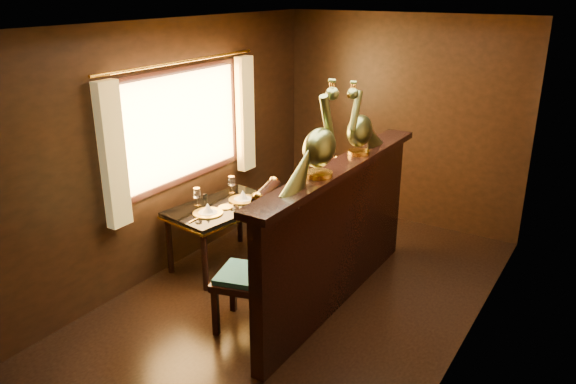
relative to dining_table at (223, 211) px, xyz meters
name	(u,v)px	position (x,y,z in m)	size (l,w,h in m)	color
ground	(291,307)	(1.05, -0.36, -0.60)	(5.00, 5.00, 0.00)	black
room_shell	(283,139)	(0.97, -0.35, 0.98)	(3.04, 5.04, 2.52)	black
partition	(339,233)	(1.37, -0.06, 0.11)	(0.26, 2.70, 1.36)	black
dining_table	(223,211)	(0.00, 0.00, 0.00)	(0.86, 1.22, 0.87)	black
chair_left	(258,256)	(1.00, -0.79, 0.09)	(0.59, 0.61, 1.33)	black
chair_right	(316,216)	(0.94, 0.29, 0.05)	(0.58, 0.59, 1.25)	black
peacock_left	(320,130)	(1.38, -0.47, 1.14)	(0.24, 0.63, 0.75)	#1B5341
peacock_right	(360,117)	(1.38, 0.27, 1.10)	(0.21, 0.57, 0.68)	#1B5341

